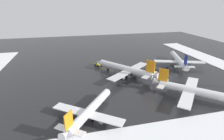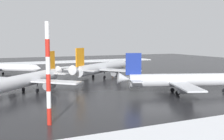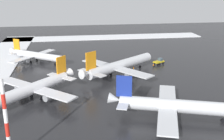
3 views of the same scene
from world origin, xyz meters
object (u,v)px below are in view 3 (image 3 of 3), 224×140
object	(u,v)px
airplane_far_rear	(37,55)
pushback_tug	(159,61)
ground_crew_beside_wing	(137,74)
airplane_distant_tail	(30,90)
ground_crew_near_tug	(134,68)
ground_crew_mid_apron	(153,65)
antenna_mast	(6,123)
airplane_parked_starboard	(120,66)
airplane_foreground_jet	(176,106)

from	to	relation	value
airplane_far_rear	pushback_tug	distance (m)	50.11
airplane_far_rear	ground_crew_beside_wing	world-z (taller)	airplane_far_rear
airplane_distant_tail	ground_crew_near_tug	xyz separation A→B (m)	(-22.89, 34.51, -2.37)
pushback_tug	ground_crew_mid_apron	world-z (taller)	pushback_tug
antenna_mast	airplane_far_rear	bearing A→B (deg)	-178.09
airplane_parked_starboard	ground_crew_mid_apron	xyz separation A→B (m)	(-6.93, 14.48, -2.62)
pushback_tug	ground_crew_beside_wing	xyz separation A→B (m)	(14.32, -12.47, -0.31)
ground_crew_mid_apron	airplane_parked_starboard	bearing A→B (deg)	-105.09
airplane_parked_starboard	airplane_distant_tail	distance (m)	34.05
airplane_far_rear	ground_crew_near_tug	world-z (taller)	airplane_far_rear
ground_crew_near_tug	ground_crew_mid_apron	world-z (taller)	same
pushback_tug	airplane_parked_starboard	bearing A→B (deg)	-178.67
airplane_parked_starboard	ground_crew_near_tug	bearing A→B (deg)	-3.11
airplane_far_rear	airplane_distant_tail	xyz separation A→B (m)	(40.50, 2.35, 0.45)
airplane_far_rear	ground_crew_beside_wing	size ratio (longest dim) A/B	14.64
pushback_tug	ground_crew_beside_wing	bearing A→B (deg)	-161.62
airplane_parked_starboard	airplane_far_rear	world-z (taller)	airplane_parked_starboard
airplane_parked_starboard	airplane_foreground_jet	size ratio (longest dim) A/B	0.92
airplane_foreground_jet	ground_crew_beside_wing	bearing A→B (deg)	112.39
airplane_parked_starboard	pushback_tug	xyz separation A→B (m)	(-11.31, 18.17, -2.31)
airplane_foreground_jet	antenna_mast	world-z (taller)	antenna_mast
pushback_tug	antenna_mast	size ratio (longest dim) A/B	0.31
ground_crew_beside_wing	pushback_tug	bearing A→B (deg)	15.54
airplane_foreground_jet	airplane_distant_tail	size ratio (longest dim) A/B	1.22
pushback_tug	ground_crew_mid_apron	bearing A→B (deg)	-160.71
ground_crew_near_tug	ground_crew_mid_apron	distance (m)	8.85
airplane_far_rear	airplane_foreground_jet	world-z (taller)	airplane_foreground_jet
ground_crew_beside_wing	antenna_mast	size ratio (longest dim) A/B	0.11
airplane_far_rear	pushback_tug	bearing A→B (deg)	24.50
ground_crew_beside_wing	ground_crew_mid_apron	xyz separation A→B (m)	(-9.94, 8.78, 0.00)
airplane_parked_starboard	airplane_foreground_jet	xyz separation A→B (m)	(34.95, 7.55, -0.22)
pushback_tug	antenna_mast	distance (m)	75.01
airplane_distant_tail	ground_crew_beside_wing	bearing A→B (deg)	157.72
airplane_distant_tail	pushback_tug	bearing A→B (deg)	165.81
airplane_far_rear	ground_crew_near_tug	distance (m)	40.90
airplane_parked_starboard	ground_crew_mid_apron	size ratio (longest dim) A/B	18.01
ground_crew_mid_apron	airplane_far_rear	bearing A→B (deg)	-148.83
airplane_parked_starboard	antenna_mast	size ratio (longest dim) A/B	1.89
airplane_foreground_jet	ground_crew_mid_apron	bearing A→B (deg)	99.68
airplane_parked_starboard	antenna_mast	world-z (taller)	antenna_mast
antenna_mast	ground_crew_beside_wing	bearing A→B (deg)	142.13
airplane_far_rear	airplane_foreground_jet	xyz separation A→B (m)	(56.74, 38.35, 0.48)
airplane_foreground_jet	ground_crew_beside_wing	world-z (taller)	airplane_foreground_jet
airplane_far_rear	airplane_foreground_jet	distance (m)	68.49
ground_crew_near_tug	airplane_far_rear	bearing A→B (deg)	-154.07
airplane_parked_starboard	ground_crew_beside_wing	world-z (taller)	airplane_parked_starboard
pushback_tug	ground_crew_near_tug	xyz separation A→B (m)	(7.13, -12.11, -0.31)
airplane_foreground_jet	ground_crew_beside_wing	distance (m)	32.08
ground_crew_near_tug	pushback_tug	bearing A→B (deg)	81.97
airplane_distant_tail	ground_crew_beside_wing	size ratio (longest dim) A/B	15.92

